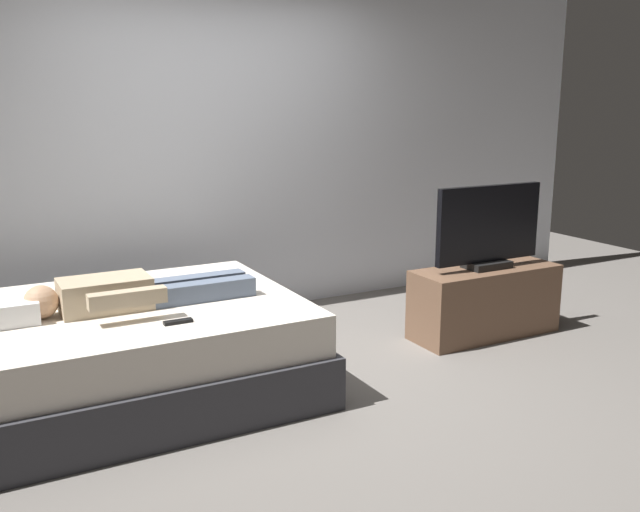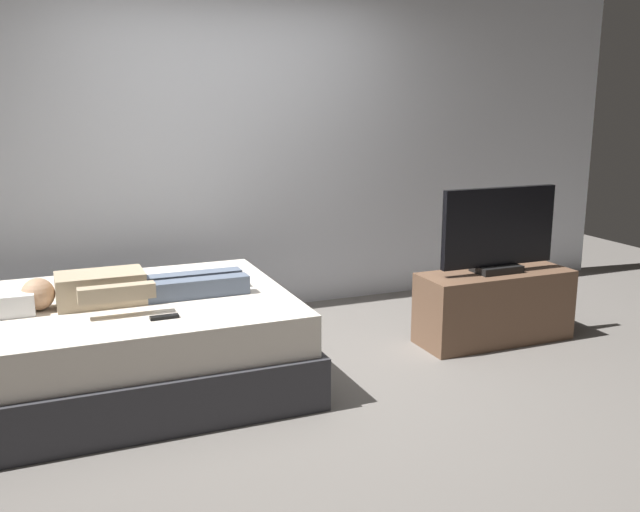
{
  "view_description": "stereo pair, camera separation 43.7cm",
  "coord_description": "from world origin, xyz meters",
  "px_view_note": "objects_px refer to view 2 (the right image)",
  "views": [
    {
      "loc": [
        -1.78,
        -3.43,
        1.68
      ],
      "look_at": [
        0.28,
        0.41,
        0.69
      ],
      "focal_mm": 39.1,
      "sensor_mm": 36.0,
      "label": 1
    },
    {
      "loc": [
        -1.38,
        -3.62,
        1.68
      ],
      "look_at": [
        0.28,
        0.41,
        0.69
      ],
      "focal_mm": 39.1,
      "sensor_mm": 36.0,
      "label": 2
    }
  ],
  "objects_px": {
    "person": "(124,288)",
    "tv_stand": "(494,306)",
    "remote": "(164,317)",
    "tv": "(498,232)",
    "bed": "(122,345)"
  },
  "relations": [
    {
      "from": "remote",
      "to": "tv",
      "type": "xyz_separation_m",
      "value": [
        2.34,
        0.31,
        0.24
      ]
    },
    {
      "from": "remote",
      "to": "tv",
      "type": "bearing_deg",
      "value": 7.48
    },
    {
      "from": "tv_stand",
      "to": "tv",
      "type": "relative_size",
      "value": 1.25
    },
    {
      "from": "bed",
      "to": "person",
      "type": "bearing_deg",
      "value": -63.95
    },
    {
      "from": "bed",
      "to": "tv",
      "type": "xyz_separation_m",
      "value": [
        2.52,
        -0.16,
        0.52
      ]
    },
    {
      "from": "person",
      "to": "bed",
      "type": "bearing_deg",
      "value": 116.05
    },
    {
      "from": "person",
      "to": "tv_stand",
      "type": "height_order",
      "value": "person"
    },
    {
      "from": "remote",
      "to": "tv",
      "type": "relative_size",
      "value": 0.17
    },
    {
      "from": "remote",
      "to": "tv_stand",
      "type": "xyz_separation_m",
      "value": [
        2.34,
        0.31,
        -0.3
      ]
    },
    {
      "from": "tv",
      "to": "bed",
      "type": "bearing_deg",
      "value": 176.47
    },
    {
      "from": "person",
      "to": "tv_stand",
      "type": "xyz_separation_m",
      "value": [
        2.5,
        -0.1,
        -0.37
      ]
    },
    {
      "from": "person",
      "to": "tv",
      "type": "bearing_deg",
      "value": -2.22
    },
    {
      "from": "bed",
      "to": "remote",
      "type": "relative_size",
      "value": 13.46
    },
    {
      "from": "person",
      "to": "remote",
      "type": "height_order",
      "value": "person"
    },
    {
      "from": "person",
      "to": "tv_stand",
      "type": "distance_m",
      "value": 2.53
    }
  ]
}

